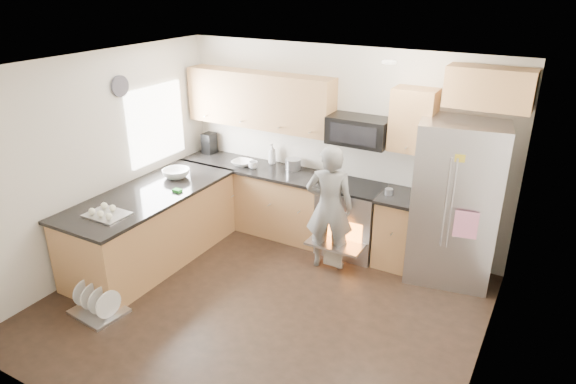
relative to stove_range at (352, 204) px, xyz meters
The scene contains 8 objects.
ground 1.86m from the stove_range, 101.69° to the right, with size 4.50×4.50×0.00m, color black.
room_shell 1.99m from the stove_range, 103.00° to the right, with size 4.54×4.04×2.62m.
back_cabinet_run 0.98m from the stove_range, behind, with size 4.45×0.64×2.50m.
peninsula 2.56m from the stove_range, 145.49° to the right, with size 0.96×2.36×1.04m.
stove_range is the anchor object (origin of this frame).
refrigerator 1.30m from the stove_range, ahead, with size 1.06×0.89×1.93m.
person 0.51m from the stove_range, 100.63° to the right, with size 0.58×0.38×1.59m, color slate.
dish_rack 3.25m from the stove_range, 124.96° to the right, with size 0.60×0.50×0.34m.
Camera 1 is at (2.58, -3.94, 3.40)m, focal length 32.00 mm.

